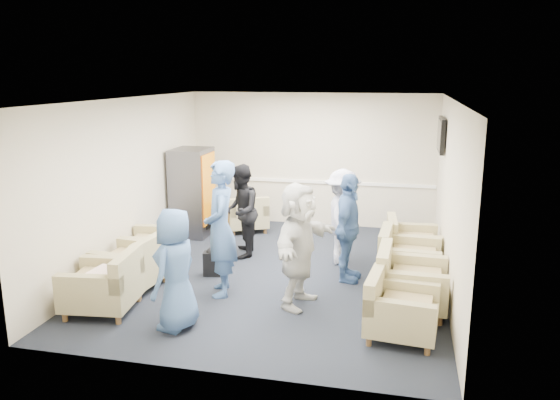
% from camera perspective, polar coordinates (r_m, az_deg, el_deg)
% --- Properties ---
extents(floor, '(6.00, 6.00, 0.00)m').
position_cam_1_polar(floor, '(8.67, -0.15, -7.66)').
color(floor, black).
rests_on(floor, ground).
extents(ceiling, '(6.00, 6.00, 0.00)m').
position_cam_1_polar(ceiling, '(8.11, -0.16, 10.47)').
color(ceiling, white).
rests_on(ceiling, back_wall).
extents(back_wall, '(5.00, 0.02, 2.70)m').
position_cam_1_polar(back_wall, '(11.18, 3.31, 4.22)').
color(back_wall, beige).
rests_on(back_wall, floor).
extents(front_wall, '(5.00, 0.02, 2.70)m').
position_cam_1_polar(front_wall, '(5.50, -7.23, -5.25)').
color(front_wall, beige).
rests_on(front_wall, floor).
extents(left_wall, '(0.02, 6.00, 2.70)m').
position_cam_1_polar(left_wall, '(9.17, -15.57, 1.78)').
color(left_wall, beige).
rests_on(left_wall, floor).
extents(right_wall, '(0.02, 6.00, 2.70)m').
position_cam_1_polar(right_wall, '(8.11, 17.32, 0.24)').
color(right_wall, beige).
rests_on(right_wall, floor).
extents(chair_rail, '(4.98, 0.04, 0.06)m').
position_cam_1_polar(chair_rail, '(11.24, 3.27, 1.94)').
color(chair_rail, white).
rests_on(chair_rail, back_wall).
extents(tv, '(0.10, 1.00, 0.58)m').
position_cam_1_polar(tv, '(9.77, 16.48, 6.54)').
color(tv, black).
rests_on(tv, right_wall).
extents(armchair_left_near, '(0.96, 0.96, 0.69)m').
position_cam_1_polar(armchair_left_near, '(7.59, -17.72, -8.60)').
color(armchair_left_near, '#9C9164').
rests_on(armchair_left_near, floor).
extents(armchair_left_mid, '(0.94, 0.94, 0.68)m').
position_cam_1_polar(armchair_left_mid, '(8.27, -15.01, -6.66)').
color(armchair_left_mid, '#9C9164').
rests_on(armchair_left_mid, floor).
extents(armchair_left_far, '(0.95, 0.95, 0.68)m').
position_cam_1_polar(armchair_left_far, '(8.98, -12.72, -4.96)').
color(armchair_left_far, '#9C9164').
rests_on(armchair_left_far, floor).
extents(armchair_right_near, '(0.89, 0.89, 0.65)m').
position_cam_1_polar(armchair_right_near, '(6.74, 12.15, -11.31)').
color(armchair_right_near, '#9C9164').
rests_on(armchair_right_near, floor).
extents(armchair_right_midnear, '(0.93, 0.93, 0.72)m').
position_cam_1_polar(armchair_right_midnear, '(7.47, 13.15, -8.57)').
color(armchair_right_midnear, '#9C9164').
rests_on(armchair_right_midnear, floor).
extents(armchair_right_midfar, '(0.93, 0.93, 0.71)m').
position_cam_1_polar(armchair_right_midfar, '(8.35, 12.98, -6.25)').
color(armchair_right_midfar, '#9C9164').
rests_on(armchair_right_midfar, floor).
extents(armchair_right_far, '(0.90, 0.90, 0.67)m').
position_cam_1_polar(armchair_right_far, '(9.16, 13.36, -4.66)').
color(armchair_right_far, '#9C9164').
rests_on(armchair_right_far, floor).
extents(armchair_corner, '(1.05, 1.05, 0.62)m').
position_cam_1_polar(armchair_corner, '(10.85, -3.49, -1.67)').
color(armchair_corner, '#9C9164').
rests_on(armchair_corner, floor).
extents(vending_machine, '(0.69, 0.80, 1.68)m').
position_cam_1_polar(vending_machine, '(10.62, -9.11, 0.82)').
color(vending_machine, '#53535B').
rests_on(vending_machine, floor).
extents(backpack, '(0.29, 0.23, 0.46)m').
position_cam_1_polar(backpack, '(8.58, -7.08, -6.32)').
color(backpack, black).
rests_on(backpack, floor).
extents(pillow, '(0.34, 0.44, 0.12)m').
position_cam_1_polar(pillow, '(7.53, -17.91, -7.39)').
color(pillow, white).
rests_on(pillow, armchair_left_near).
extents(person_front_left, '(0.61, 0.82, 1.52)m').
position_cam_1_polar(person_front_left, '(6.77, -10.86, -7.15)').
color(person_front_left, '#41639C').
rests_on(person_front_left, floor).
extents(person_mid_left, '(0.66, 0.81, 1.92)m').
position_cam_1_polar(person_mid_left, '(7.66, -6.24, -3.00)').
color(person_mid_left, '#41639C').
rests_on(person_mid_left, floor).
extents(person_back_left, '(0.76, 0.89, 1.59)m').
position_cam_1_polar(person_back_left, '(9.26, -4.15, -1.16)').
color(person_back_left, black).
rests_on(person_back_left, floor).
extents(person_back_right, '(0.71, 1.09, 1.58)m').
position_cam_1_polar(person_back_right, '(8.94, 6.51, -1.78)').
color(person_back_right, white).
rests_on(person_back_right, floor).
extents(person_mid_right, '(0.48, 0.99, 1.65)m').
position_cam_1_polar(person_mid_right, '(8.20, 7.12, -2.92)').
color(person_mid_right, '#41639C').
rests_on(person_mid_right, floor).
extents(person_front_right, '(0.84, 1.64, 1.69)m').
position_cam_1_polar(person_front_right, '(7.28, 1.99, -4.72)').
color(person_front_right, silver).
rests_on(person_front_right, floor).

